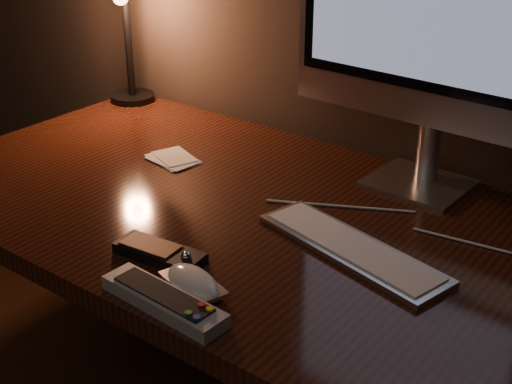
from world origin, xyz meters
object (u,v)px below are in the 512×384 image
Objects in this scene: monitor at (437,4)px; desk at (310,266)px; desk_lamp at (122,3)px; mouse at (193,285)px; tv_remote at (164,300)px; keyboard at (351,248)px; media_remote at (160,252)px.

desk is at bearing -116.19° from monitor.
desk_lamp is (-0.83, 0.00, -0.09)m from monitor.
mouse is (0.01, -0.35, 0.14)m from desk.
tv_remote is (-0.12, -0.62, -0.35)m from monitor.
monitor reaches higher than desk.
mouse is at bearing -104.56° from keyboard.
media_remote is 0.41× the size of desk_lamp.
desk is 0.37m from mouse.
desk is 0.22m from keyboard.
desk is at bearing 65.76° from media_remote.
desk_lamp is (-0.71, 0.62, 0.26)m from tv_remote.
monitor is 0.66m from media_remote.
media_remote is (-0.11, 0.04, -0.00)m from mouse.
desk_lamp reaches higher than keyboard.
tv_remote is 0.56× the size of desk_lamp.
monitor is at bearing 61.45° from media_remote.
keyboard is 0.34m from tv_remote.
tv_remote is at bearing -49.06° from media_remote.
monitor is at bearing 82.63° from tv_remote.
media_remote is at bearing -125.34° from keyboard.
monitor reaches higher than mouse.
desk is at bearing 93.25° from tv_remote.
desk is 2.60× the size of monitor.
tv_remote reaches higher than mouse.
monitor reaches higher than tv_remote.
desk_lamp is at bearing 134.05° from media_remote.
desk is 9.80× the size of media_remote.
desk_lamp is at bearing 142.40° from tv_remote.
monitor is 0.47m from keyboard.
tv_remote is at bearing -77.29° from mouse.
keyboard is at bearing 35.43° from media_remote.
monitor is 0.83m from desk_lamp.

